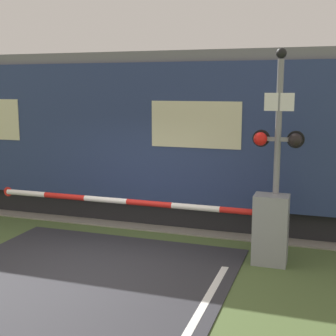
{
  "coord_description": "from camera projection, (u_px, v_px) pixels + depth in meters",
  "views": [
    {
      "loc": [
        3.65,
        -6.64,
        3.12
      ],
      "look_at": [
        0.71,
        2.07,
        1.52
      ],
      "focal_mm": 50.0,
      "sensor_mm": 36.0,
      "label": 1
    }
  ],
  "objects": [
    {
      "name": "ground_plane",
      "position": [
        89.0,
        274.0,
        7.88
      ],
      "size": [
        80.0,
        80.0,
        0.0
      ],
      "primitive_type": "plane",
      "color": "#4C6033"
    },
    {
      "name": "track_bed",
      "position": [
        167.0,
        212.0,
        11.72
      ],
      "size": [
        36.0,
        3.2,
        0.13
      ],
      "color": "gray",
      "rests_on": "ground_plane"
    },
    {
      "name": "train",
      "position": [
        21.0,
        129.0,
        12.71
      ],
      "size": [
        19.27,
        2.76,
        3.87
      ],
      "color": "black",
      "rests_on": "ground_plane"
    },
    {
      "name": "crossing_barrier",
      "position": [
        244.0,
        224.0,
        8.39
      ],
      "size": [
        5.91,
        0.44,
        1.25
      ],
      "color": "gray",
      "rests_on": "ground_plane"
    },
    {
      "name": "signal_post",
      "position": [
        278.0,
        144.0,
        8.13
      ],
      "size": [
        0.89,
        0.26,
        3.77
      ],
      "color": "gray",
      "rests_on": "ground_plane"
    }
  ]
}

